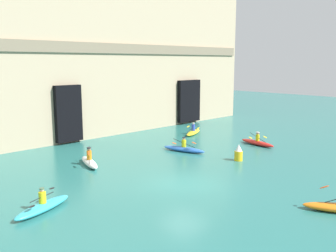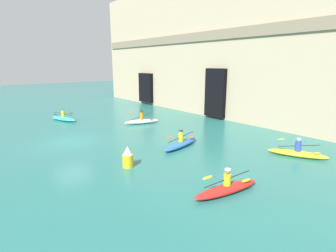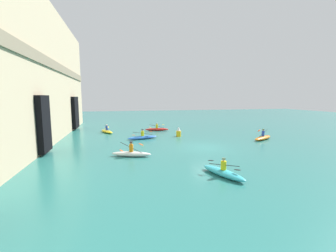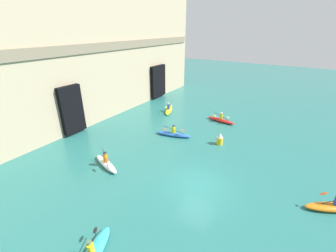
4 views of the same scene
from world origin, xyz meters
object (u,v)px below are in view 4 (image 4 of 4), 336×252
at_px(kayak_yellow, 169,110).
at_px(kayak_red, 221,120).
at_px(kayak_orange, 335,207).
at_px(marker_buoy, 220,139).
at_px(kayak_white, 106,163).
at_px(kayak_blue, 174,134).

height_order(kayak_yellow, kayak_red, kayak_yellow).
bearing_deg(kayak_orange, marker_buoy, -55.84).
distance_m(kayak_white, kayak_yellow, 13.40).
relative_size(kayak_red, kayak_orange, 1.00).
distance_m(kayak_orange, marker_buoy, 9.72).
bearing_deg(kayak_yellow, kayak_blue, -168.57).
distance_m(kayak_white, kayak_blue, 7.61).
relative_size(kayak_white, kayak_red, 0.95).
bearing_deg(kayak_blue, marker_buoy, 176.05).
relative_size(kayak_blue, kayak_yellow, 1.09).
height_order(kayak_white, kayak_blue, kayak_white).
xyz_separation_m(kayak_blue, marker_buoy, (0.81, -4.53, 0.31)).
relative_size(kayak_blue, kayak_orange, 1.06).
xyz_separation_m(kayak_blue, kayak_yellow, (5.77, 4.19, -0.01)).
bearing_deg(kayak_blue, kayak_red, -128.53).
distance_m(kayak_yellow, kayak_red, 6.94).
distance_m(kayak_white, marker_buoy, 10.35).
xyz_separation_m(kayak_red, marker_buoy, (-5.24, -1.78, 0.30)).
relative_size(kayak_orange, marker_buoy, 2.96).
bearing_deg(kayak_blue, kayak_orange, 151.60).
bearing_deg(marker_buoy, kayak_red, 18.79).
height_order(kayak_white, kayak_orange, same).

